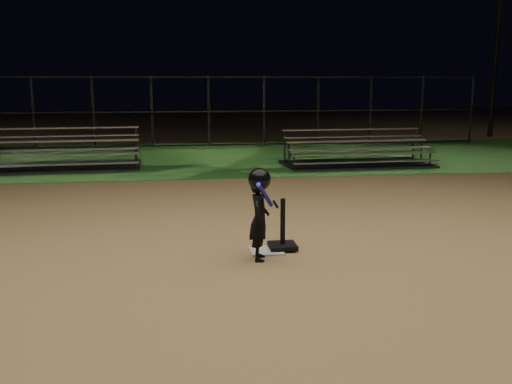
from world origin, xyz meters
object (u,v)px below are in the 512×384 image
(child_batter, at_px, (259,212))
(bleacher_right, at_px, (357,158))
(light_pole_right, at_px, (500,15))
(batting_tee, at_px, (283,239))
(bleacher_left, at_px, (57,160))
(home_plate, at_px, (266,251))

(child_batter, xyz_separation_m, bleacher_right, (3.94, 8.04, -0.45))
(child_batter, relative_size, light_pole_right, 0.15)
(child_batter, relative_size, bleacher_right, 0.30)
(batting_tee, xyz_separation_m, bleacher_right, (3.55, 7.64, 0.05))
(bleacher_left, height_order, bleacher_right, bleacher_left)
(bleacher_right, height_order, light_pole_right, light_pole_right)
(home_plate, relative_size, bleacher_right, 0.11)
(home_plate, xyz_separation_m, bleacher_left, (-4.37, 8.31, 0.21))
(child_batter, distance_m, bleacher_right, 8.97)
(home_plate, relative_size, child_batter, 0.37)
(batting_tee, height_order, child_batter, child_batter)
(batting_tee, bearing_deg, light_pole_right, 51.69)
(bleacher_left, bearing_deg, batting_tee, -63.29)
(home_plate, height_order, bleacher_right, bleacher_right)
(bleacher_left, distance_m, light_pole_right, 18.29)
(home_plate, height_order, bleacher_left, bleacher_left)
(batting_tee, height_order, light_pole_right, light_pole_right)
(bleacher_right, xyz_separation_m, light_pole_right, (8.20, 7.25, 4.74))
(batting_tee, bearing_deg, bleacher_left, 119.23)
(batting_tee, height_order, bleacher_right, bleacher_right)
(bleacher_right, distance_m, light_pole_right, 11.93)
(bleacher_left, distance_m, bleacher_right, 8.20)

